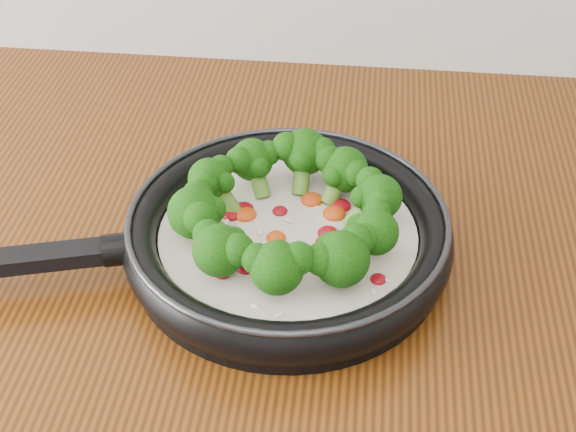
# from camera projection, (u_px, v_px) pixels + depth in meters

# --- Properties ---
(skillet) EXTENTS (0.50, 0.38, 0.09)m
(skillet) POSITION_uv_depth(u_px,v_px,m) (285.00, 231.00, 0.76)
(skillet) COLOR black
(skillet) RESTS_ON counter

